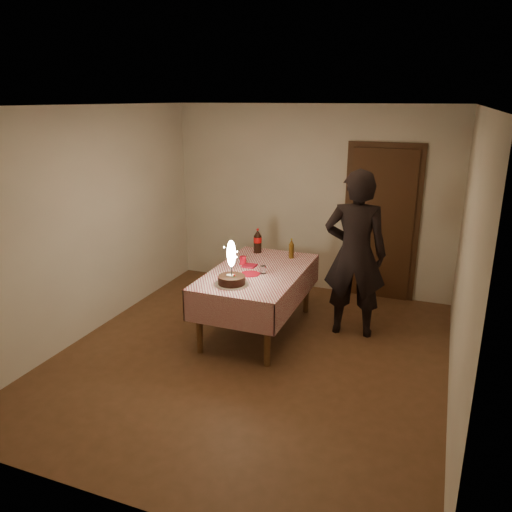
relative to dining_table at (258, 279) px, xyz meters
name	(u,v)px	position (x,y,z in m)	size (l,w,h in m)	color
ground	(252,355)	(0.17, -0.60, -0.66)	(4.00, 4.50, 0.01)	brown
room_shell	(257,204)	(0.20, -0.53, 1.00)	(4.04, 4.54, 2.62)	beige
dining_table	(258,279)	(0.00, 0.00, 0.00)	(1.02, 1.72, 0.76)	brown
birthday_cake	(232,274)	(-0.10, -0.52, 0.21)	(0.36, 0.36, 0.49)	white
red_plate	(250,274)	(-0.03, -0.15, 0.11)	(0.22, 0.22, 0.01)	red
red_cup	(243,260)	(-0.24, 0.15, 0.15)	(0.08, 0.08, 0.10)	red
clear_cup	(263,270)	(0.09, -0.07, 0.15)	(0.07, 0.07, 0.09)	white
napkin_stack	(250,266)	(-0.14, 0.10, 0.11)	(0.15, 0.15, 0.02)	#A51228
cola_bottle	(258,241)	(-0.25, 0.66, 0.25)	(0.10, 0.10, 0.32)	black
amber_bottle_right	(291,249)	(0.22, 0.59, 0.22)	(0.06, 0.06, 0.25)	#52340E
photographer	(355,254)	(1.05, 0.35, 0.32)	(0.76, 0.54, 1.94)	black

